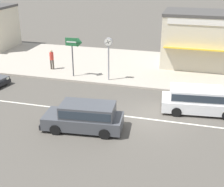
# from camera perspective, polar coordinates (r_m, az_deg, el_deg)

# --- Properties ---
(ground_plane) EXTENTS (160.00, 160.00, 0.00)m
(ground_plane) POSITION_cam_1_polar(r_m,az_deg,el_deg) (18.93, 6.60, -4.65)
(ground_plane) COLOR #544F47
(lane_centre_stripe) EXTENTS (50.40, 0.14, 0.01)m
(lane_centre_stripe) POSITION_cam_1_polar(r_m,az_deg,el_deg) (18.93, 6.60, -4.64)
(lane_centre_stripe) COLOR silver
(lane_centre_stripe) RESTS_ON ground
(kerb_strip) EXTENTS (68.00, 10.00, 0.15)m
(kerb_strip) POSITION_cam_1_polar(r_m,az_deg,el_deg) (27.77, 9.77, 4.52)
(kerb_strip) COLOR #ADA393
(kerb_strip) RESTS_ON ground
(minivan_dark_grey_2) EXTENTS (4.64, 2.20, 1.56)m
(minivan_dark_grey_2) POSITION_cam_1_polar(r_m,az_deg,el_deg) (17.40, -4.93, -4.08)
(minivan_dark_grey_2) COLOR #47494F
(minivan_dark_grey_2) RESTS_ON ground
(minivan_white_3) EXTENTS (5.04, 2.37, 1.56)m
(minivan_white_3) POSITION_cam_1_polar(r_m,az_deg,el_deg) (20.10, 15.58, -1.01)
(minivan_white_3) COLOR white
(minivan_white_3) RESTS_ON ground
(street_clock) EXTENTS (0.62, 0.22, 3.35)m
(street_clock) POSITION_cam_1_polar(r_m,az_deg,el_deg) (23.75, -0.65, 8.11)
(street_clock) COLOR #9E9EA3
(street_clock) RESTS_ON kerb_strip
(arrow_signboard) EXTENTS (1.39, 0.70, 3.17)m
(arrow_signboard) POSITION_cam_1_polar(r_m,az_deg,el_deg) (24.56, -6.27, 8.92)
(arrow_signboard) COLOR #4C4C51
(arrow_signboard) RESTS_ON kerb_strip
(pedestrian_mid_kerb) EXTENTS (0.34, 0.34, 1.71)m
(pedestrian_mid_kerb) POSITION_cam_1_polar(r_m,az_deg,el_deg) (27.18, -10.98, 6.40)
(pedestrian_mid_kerb) COLOR #4C4238
(pedestrian_mid_kerb) RESTS_ON kerb_strip
(shopfront_mid_block) EXTENTS (5.91, 5.13, 4.69)m
(shopfront_mid_block) POSITION_cam_1_polar(r_m,az_deg,el_deg) (28.58, 15.30, 9.62)
(shopfront_mid_block) COLOR beige
(shopfront_mid_block) RESTS_ON kerb_strip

